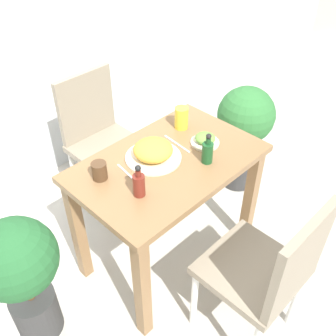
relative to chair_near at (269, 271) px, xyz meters
The scene contains 14 objects.
ground_plane 0.85m from the chair_near, 86.05° to the left, with size 16.00×16.00×0.00m, color #B7B2A8.
dining_table 0.67m from the chair_near, 86.05° to the left, with size 0.96×0.61×0.75m.
chair_near is the anchor object (origin of this frame).
chair_far 1.36m from the chair_near, 84.73° to the left, with size 0.42×0.42×0.91m.
food_plate 0.78m from the chair_near, 89.60° to the left, with size 0.28×0.28×0.10m.
side_plate 0.73m from the chair_near, 65.57° to the left, with size 0.15×0.15×0.06m.
drink_cup 0.89m from the chair_near, 108.96° to the left, with size 0.07×0.07×0.09m.
juice_glass 0.92m from the chair_near, 69.41° to the left, with size 0.08×0.08×0.13m.
sauce_bottle 0.69m from the chair_near, 110.71° to the left, with size 0.06×0.06×0.17m.
condiment_bottle 0.62m from the chair_near, 71.50° to the left, with size 0.06×0.06×0.17m.
fork_utensil 0.78m from the chair_near, 102.87° to the left, with size 0.03×0.17×0.00m.
spoon_utensil 0.78m from the chair_near, 76.38° to the left, with size 0.03×0.20×0.00m.
potted_plant_left 1.11m from the chair_near, 133.11° to the left, with size 0.37×0.37×0.76m.
potted_plant_right 1.19m from the chair_near, 40.90° to the left, with size 0.39×0.39×0.77m.
Camera 1 is at (-1.10, -1.08, 1.97)m, focal length 42.00 mm.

